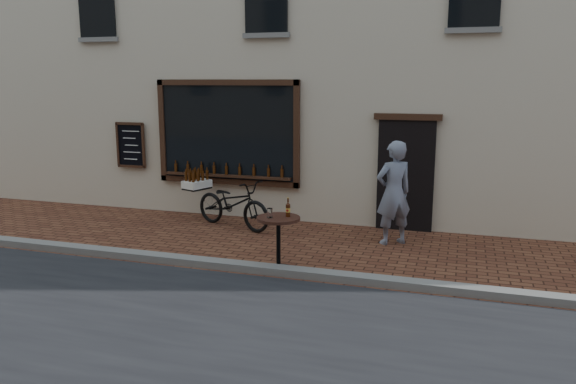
% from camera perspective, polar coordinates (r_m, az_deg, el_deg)
% --- Properties ---
extents(ground, '(90.00, 90.00, 0.00)m').
position_cam_1_polar(ground, '(8.74, -3.51, -8.51)').
color(ground, '#502819').
rests_on(ground, ground).
extents(kerb, '(90.00, 0.25, 0.12)m').
position_cam_1_polar(kerb, '(8.89, -3.05, -7.73)').
color(kerb, slate).
rests_on(kerb, ground).
extents(cargo_bicycle, '(2.27, 1.34, 1.07)m').
position_cam_1_polar(cargo_bicycle, '(11.46, -5.74, -1.09)').
color(cargo_bicycle, black).
rests_on(cargo_bicycle, ground).
extents(bistro_table, '(0.68, 0.68, 1.17)m').
position_cam_1_polar(bistro_table, '(8.77, -0.96, -4.14)').
color(bistro_table, black).
rests_on(bistro_table, ground).
extents(pedestrian, '(0.83, 0.78, 1.90)m').
position_cam_1_polar(pedestrian, '(10.34, 10.68, -0.09)').
color(pedestrian, slate).
rests_on(pedestrian, ground).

